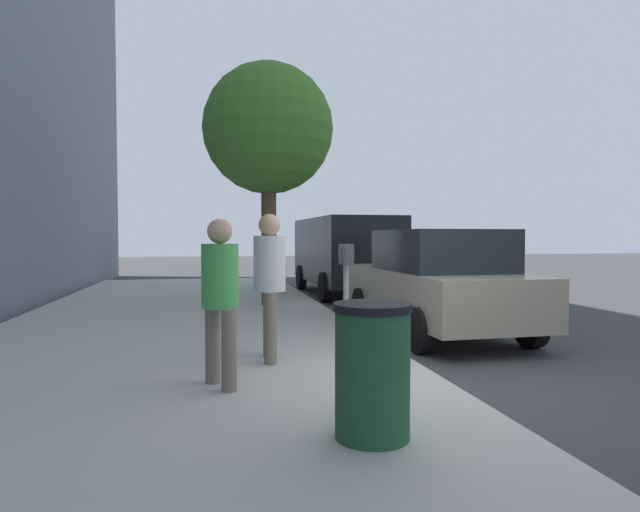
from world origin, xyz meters
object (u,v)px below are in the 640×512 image
pedestrian_bystander (220,289)px  parked_van_far (344,251)px  parking_meter (346,275)px  traffic_signal (278,203)px  street_tree (268,130)px  trash_bin (372,370)px  pedestrian_at_meter (270,274)px  parked_sedan_near (437,281)px

pedestrian_bystander → parked_van_far: parked_van_far is taller
parking_meter → traffic_signal: (7.96, -0.13, 1.41)m
parked_van_far → street_tree: 4.80m
parking_meter → street_tree: 5.90m
traffic_signal → trash_bin: (-10.71, 0.65, -1.92)m
pedestrian_at_meter → traffic_signal: traffic_signal is taller
pedestrian_at_meter → street_tree: street_tree is taller
parked_van_far → trash_bin: (-10.96, 2.60, -0.60)m
pedestrian_bystander → trash_bin: 1.98m
pedestrian_bystander → street_tree: bearing=54.4°
pedestrian_at_meter → trash_bin: size_ratio=1.76×
pedestrian_bystander → parked_sedan_near: pedestrian_bystander is taller
parking_meter → pedestrian_bystander: size_ratio=0.84×
street_tree → trash_bin: bearing=179.3°
traffic_signal → street_tree: bearing=168.7°
parking_meter → trash_bin: parking_meter is taller
parked_van_far → trash_bin: bearing=166.7°
pedestrian_bystander → parked_van_far: (9.37, -3.68, 0.13)m
pedestrian_bystander → trash_bin: (-1.59, -1.08, -0.47)m
pedestrian_bystander → parked_sedan_near: 4.77m
pedestrian_at_meter → traffic_signal: 8.28m
parking_meter → pedestrian_at_meter: 1.00m
pedestrian_bystander → pedestrian_at_meter: bearing=34.6°
parked_sedan_near → parked_van_far: parked_van_far is taller
pedestrian_at_meter → parking_meter: bearing=11.5°
pedestrian_at_meter → street_tree: 6.01m
parked_sedan_near → trash_bin: bearing=150.7°
pedestrian_at_meter → pedestrian_bystander: bearing=-116.3°
street_tree → traffic_signal: 3.19m
pedestrian_at_meter → trash_bin: bearing=-75.7°
street_tree → parking_meter: bearing=-175.3°
parked_sedan_near → traffic_signal: size_ratio=1.23×
parked_van_far → street_tree: bearing=140.5°
parked_sedan_near → street_tree: 5.17m
parked_sedan_near → parked_van_far: (6.34, 0.00, 0.36)m
pedestrian_bystander → trash_bin: size_ratio=1.67×
parking_meter → pedestrian_bystander: pedestrian_bystander is taller
parked_van_far → traffic_signal: (-0.24, 1.94, 1.32)m
parking_meter → pedestrian_bystander: 1.98m
traffic_signal → trash_bin: traffic_signal is taller
parking_meter → parked_sedan_near: (1.86, -2.08, -0.27)m
pedestrian_at_meter → trash_bin: pedestrian_at_meter is taller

